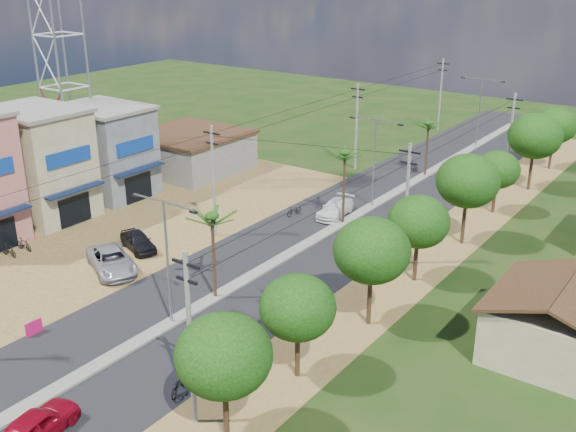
# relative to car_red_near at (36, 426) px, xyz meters

# --- Properties ---
(ground) EXTENTS (160.00, 160.00, 0.00)m
(ground) POSITION_rel_car_red_near_xyz_m (-2.45, 11.15, -0.76)
(ground) COLOR black
(ground) RESTS_ON ground
(road) EXTENTS (12.00, 110.00, 0.04)m
(road) POSITION_rel_car_red_near_xyz_m (-2.45, 26.15, -0.74)
(road) COLOR black
(road) RESTS_ON ground
(median) EXTENTS (1.00, 90.00, 0.18)m
(median) POSITION_rel_car_red_near_xyz_m (-2.45, 29.15, -0.67)
(median) COLOR #605E56
(median) RESTS_ON ground
(dirt_lot_west) EXTENTS (18.00, 46.00, 0.04)m
(dirt_lot_west) POSITION_rel_car_red_near_xyz_m (-17.45, 19.15, -0.74)
(dirt_lot_west) COLOR brown
(dirt_lot_west) RESTS_ON ground
(dirt_shoulder_east) EXTENTS (5.00, 90.00, 0.03)m
(dirt_shoulder_east) POSITION_rel_car_red_near_xyz_m (6.05, 26.15, -0.75)
(dirt_shoulder_east) COLOR brown
(dirt_shoulder_east) RESTS_ON ground
(shophouse_cream) EXTENTS (9.00, 6.40, 9.30)m
(shophouse_cream) POSITION_rel_car_red_near_xyz_m (-24.43, 18.15, 3.90)
(shophouse_cream) COLOR gray
(shophouse_cream) RESTS_ON ground
(shophouse_grey) EXTENTS (9.00, 6.40, 8.30)m
(shophouse_grey) POSITION_rel_car_red_near_xyz_m (-24.43, 25.15, 3.40)
(shophouse_grey) COLOR #4D5155
(shophouse_grey) RESTS_ON ground
(low_shed) EXTENTS (10.40, 10.40, 3.95)m
(low_shed) POSITION_rel_car_red_near_xyz_m (-23.45, 35.15, 1.21)
(low_shed) COLOR #605E56
(low_shed) RESTS_ON ground
(house_east_near) EXTENTS (7.60, 7.50, 4.60)m
(house_east_near) POSITION_rel_car_red_near_xyz_m (17.55, 21.15, 1.63)
(house_east_near) COLOR gray
(house_east_near) RESTS_ON ground
(tree_east_a) EXTENTS (4.40, 4.40, 6.37)m
(tree_east_a) POSITION_rel_car_red_near_xyz_m (7.05, 5.15, 3.73)
(tree_east_a) COLOR black
(tree_east_a) RESTS_ON ground
(tree_east_b) EXTENTS (4.00, 4.00, 5.83)m
(tree_east_b) POSITION_rel_car_red_near_xyz_m (6.85, 11.15, 3.35)
(tree_east_b) COLOR black
(tree_east_b) RESTS_ON ground
(tree_east_c) EXTENTS (4.60, 4.60, 6.83)m
(tree_east_c) POSITION_rel_car_red_near_xyz_m (7.25, 18.15, 4.10)
(tree_east_c) COLOR black
(tree_east_c) RESTS_ON ground
(tree_east_d) EXTENTS (4.20, 4.20, 6.13)m
(tree_east_d) POSITION_rel_car_red_near_xyz_m (6.95, 25.15, 3.58)
(tree_east_d) COLOR black
(tree_east_d) RESTS_ON ground
(tree_east_e) EXTENTS (4.80, 4.80, 7.14)m
(tree_east_e) POSITION_rel_car_red_near_xyz_m (7.15, 33.15, 4.33)
(tree_east_e) COLOR black
(tree_east_e) RESTS_ON ground
(tree_east_f) EXTENTS (3.80, 3.80, 5.52)m
(tree_east_f) POSITION_rel_car_red_near_xyz_m (6.75, 41.15, 3.13)
(tree_east_f) COLOR black
(tree_east_f) RESTS_ON ground
(tree_east_g) EXTENTS (5.00, 5.00, 7.38)m
(tree_east_g) POSITION_rel_car_red_near_xyz_m (7.35, 49.15, 4.48)
(tree_east_g) COLOR black
(tree_east_g) RESTS_ON ground
(tree_east_h) EXTENTS (4.40, 4.40, 6.52)m
(tree_east_h) POSITION_rel_car_red_near_xyz_m (7.05, 57.15, 3.88)
(tree_east_h) COLOR black
(tree_east_h) RESTS_ON ground
(palm_median_near) EXTENTS (2.00, 2.00, 6.15)m
(palm_median_near) POSITION_rel_car_red_near_xyz_m (-2.45, 15.15, 4.78)
(palm_median_near) COLOR black
(palm_median_near) RESTS_ON ground
(palm_median_mid) EXTENTS (2.00, 2.00, 6.55)m
(palm_median_mid) POSITION_rel_car_red_near_xyz_m (-2.45, 31.15, 5.14)
(palm_median_mid) COLOR black
(palm_median_mid) RESTS_ON ground
(palm_median_far) EXTENTS (2.00, 2.00, 5.85)m
(palm_median_far) POSITION_rel_car_red_near_xyz_m (-2.45, 47.15, 4.50)
(palm_median_far) COLOR black
(palm_median_far) RESTS_ON ground
(streetlight_near) EXTENTS (5.10, 0.18, 8.00)m
(streetlight_near) POSITION_rel_car_red_near_xyz_m (-2.45, 11.15, 4.02)
(streetlight_near) COLOR gray
(streetlight_near) RESTS_ON ground
(streetlight_mid) EXTENTS (5.10, 0.18, 8.00)m
(streetlight_mid) POSITION_rel_car_red_near_xyz_m (-2.45, 36.15, 4.02)
(streetlight_mid) COLOR gray
(streetlight_mid) RESTS_ON ground
(streetlight_far) EXTENTS (5.10, 0.18, 8.00)m
(streetlight_far) POSITION_rel_car_red_near_xyz_m (-2.45, 61.15, 4.02)
(streetlight_far) COLOR gray
(streetlight_far) RESTS_ON ground
(utility_pole_w_b) EXTENTS (1.60, 0.24, 9.00)m
(utility_pole_w_b) POSITION_rel_car_red_near_xyz_m (-9.45, 23.15, 4.00)
(utility_pole_w_b) COLOR #605E56
(utility_pole_w_b) RESTS_ON ground
(utility_pole_w_c) EXTENTS (1.60, 0.24, 9.00)m
(utility_pole_w_c) POSITION_rel_car_red_near_xyz_m (-9.45, 45.15, 4.00)
(utility_pole_w_c) COLOR #605E56
(utility_pole_w_c) RESTS_ON ground
(utility_pole_w_d) EXTENTS (1.60, 0.24, 9.00)m
(utility_pole_w_d) POSITION_rel_car_red_near_xyz_m (-9.45, 66.15, 4.00)
(utility_pole_w_d) COLOR #605E56
(utility_pole_w_d) RESTS_ON ground
(utility_pole_e_a) EXTENTS (1.60, 0.24, 9.00)m
(utility_pole_e_a) POSITION_rel_car_red_near_xyz_m (5.05, 5.15, 4.00)
(utility_pole_e_a) COLOR #605E56
(utility_pole_e_a) RESTS_ON ground
(utility_pole_e_b) EXTENTS (1.60, 0.24, 9.00)m
(utility_pole_e_b) POSITION_rel_car_red_near_xyz_m (5.05, 27.15, 4.00)
(utility_pole_e_b) COLOR #605E56
(utility_pole_e_b) RESTS_ON ground
(utility_pole_e_c) EXTENTS (1.60, 0.24, 9.00)m
(utility_pole_e_c) POSITION_rel_car_red_near_xyz_m (5.05, 49.15, 4.00)
(utility_pole_e_c) COLOR #605E56
(utility_pole_e_c) RESTS_ON ground
(car_red_near) EXTENTS (2.62, 4.72, 1.52)m
(car_red_near) POSITION_rel_car_red_near_xyz_m (0.00, 0.00, 0.00)
(car_red_near) COLOR maroon
(car_red_near) RESTS_ON ground
(car_silver_mid) EXTENTS (1.98, 4.67, 1.50)m
(car_silver_mid) POSITION_rel_car_red_near_xyz_m (2.55, 28.31, -0.01)
(car_silver_mid) COLOR #999BA1
(car_silver_mid) RESTS_ON ground
(car_white_far) EXTENTS (2.46, 4.89, 1.36)m
(car_white_far) POSITION_rel_car_red_near_xyz_m (-3.95, 32.35, -0.08)
(car_white_far) COLOR silver
(car_white_far) RESTS_ON ground
(car_parked_silver) EXTENTS (6.17, 4.82, 1.56)m
(car_parked_silver) POSITION_rel_car_red_near_xyz_m (-11.07, 13.95, 0.02)
(car_parked_silver) COLOR #999BA1
(car_parked_silver) RESTS_ON ground
(car_parked_dark) EXTENTS (4.46, 3.03, 1.41)m
(car_parked_dark) POSITION_rel_car_red_near_xyz_m (-12.35, 17.61, -0.06)
(car_parked_dark) COLOR black
(car_parked_dark) RESTS_ON ground
(moto_rider_east) EXTENTS (1.33, 1.96, 0.97)m
(moto_rider_east) POSITION_rel_car_red_near_xyz_m (2.75, 6.38, -0.27)
(moto_rider_east) COLOR black
(moto_rider_east) RESTS_ON ground
(moto_rider_west_a) EXTENTS (0.81, 1.80, 0.91)m
(moto_rider_west_a) POSITION_rel_car_red_near_xyz_m (-6.89, 30.41, -0.30)
(moto_rider_west_a) COLOR black
(moto_rider_west_a) RESTS_ON ground
(moto_rider_west_b) EXTENTS (0.87, 1.53, 0.88)m
(moto_rider_west_b) POSITION_rel_car_red_near_xyz_m (-3.94, 47.43, -0.32)
(moto_rider_west_b) COLOR black
(moto_rider_west_b) RESTS_ON ground
(roadside_sign) EXTENTS (0.09, 1.10, 0.92)m
(roadside_sign) POSITION_rel_car_red_near_xyz_m (-8.15, 5.53, -0.31)
(roadside_sign) COLOR #B0104C
(roadside_sign) RESTS_ON ground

